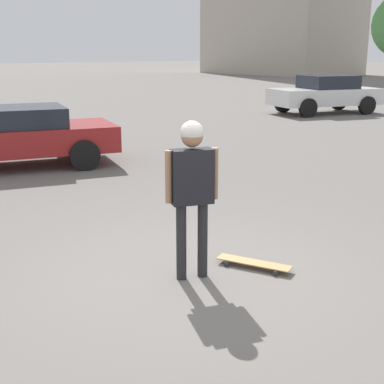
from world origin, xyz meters
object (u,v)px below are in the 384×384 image
at_px(skateboard, 254,263).
at_px(car_parked_near, 15,135).
at_px(person, 192,179).
at_px(car_parked_far, 326,94).

height_order(skateboard, car_parked_near, car_parked_near).
xyz_separation_m(person, car_parked_near, (0.70, 6.97, -0.43)).
bearing_deg(person, car_parked_far, 53.71).
distance_m(person, car_parked_near, 7.02).
bearing_deg(skateboard, car_parked_near, -23.83).
bearing_deg(car_parked_near, car_parked_far, -153.72).
bearing_deg(car_parked_far, skateboard, 52.87).
bearing_deg(skateboard, car_parked_far, -78.79).
height_order(car_parked_near, car_parked_far, car_parked_far).
relative_size(person, car_parked_near, 0.38).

